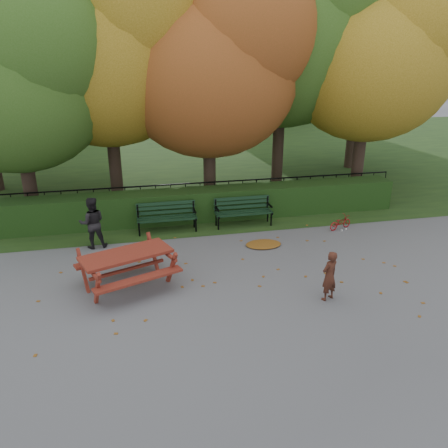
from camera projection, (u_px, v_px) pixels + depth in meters
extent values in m
plane|color=slate|center=(237.00, 284.00, 10.33)|extent=(90.00, 90.00, 0.00)
plane|color=#1A3114|center=(174.00, 157.00, 23.08)|extent=(90.00, 90.00, 0.00)
cube|color=#C0B296|center=(17.00, 16.00, 29.51)|extent=(10.00, 7.00, 15.00)
cube|color=#C0B296|center=(251.00, 42.00, 35.23)|extent=(9.00, 6.00, 12.00)
cube|color=black|center=(204.00, 204.00, 14.25)|extent=(13.00, 0.90, 1.00)
cube|color=black|center=(200.00, 208.00, 15.13)|extent=(14.00, 0.04, 0.04)
cube|color=black|center=(200.00, 183.00, 14.79)|extent=(14.00, 0.04, 0.04)
cylinder|color=black|center=(110.00, 203.00, 14.38)|extent=(0.03, 0.03, 1.00)
cylinder|color=black|center=(200.00, 197.00, 14.97)|extent=(0.03, 0.03, 1.00)
cylinder|color=black|center=(283.00, 191.00, 15.57)|extent=(0.03, 0.03, 1.00)
cylinder|color=black|center=(372.00, 186.00, 16.26)|extent=(0.03, 0.03, 1.00)
cylinder|color=#32211C|center=(29.00, 179.00, 14.05)|extent=(0.44, 0.44, 2.62)
ellipsoid|color=#305618|center=(13.00, 88.00, 13.03)|extent=(5.60, 5.60, 5.04)
sphere|color=#305618|center=(38.00, 42.00, 12.13)|extent=(4.20, 4.20, 4.20)
cylinder|color=#32211C|center=(115.00, 159.00, 15.58)|extent=(0.44, 0.44, 3.15)
ellipsoid|color=#7E5C0F|center=(105.00, 58.00, 14.35)|extent=(6.40, 6.40, 5.76)
sphere|color=#7E5C0F|center=(137.00, 8.00, 13.33)|extent=(4.80, 4.80, 4.80)
cylinder|color=#32211C|center=(209.00, 164.00, 15.57)|extent=(0.44, 0.44, 2.80)
ellipsoid|color=brown|center=(208.00, 76.00, 14.48)|extent=(6.00, 6.00, 5.40)
sphere|color=brown|center=(245.00, 31.00, 13.51)|extent=(4.50, 4.50, 4.50)
cylinder|color=#32211C|center=(278.00, 144.00, 17.22)|extent=(0.44, 0.44, 3.50)
ellipsoid|color=#305618|center=(283.00, 42.00, 15.86)|extent=(6.80, 6.80, 6.12)
cylinder|color=#32211C|center=(359.00, 156.00, 16.48)|extent=(0.44, 0.44, 2.97)
ellipsoid|color=#7E5C0F|center=(369.00, 66.00, 15.32)|extent=(5.80, 5.80, 5.22)
sphere|color=#7E5C0F|center=(413.00, 25.00, 14.39)|extent=(4.35, 4.35, 4.35)
cylinder|color=#32211C|center=(352.00, 134.00, 20.45)|extent=(0.44, 0.44, 3.15)
ellipsoid|color=#305618|center=(360.00, 57.00, 19.22)|extent=(6.00, 6.00, 5.40)
sphere|color=#305618|center=(395.00, 23.00, 18.26)|extent=(4.50, 4.50, 4.50)
cube|color=black|center=(168.00, 220.00, 13.03)|extent=(1.80, 0.12, 0.04)
cube|color=black|center=(167.00, 218.00, 13.19)|extent=(1.80, 0.12, 0.04)
cube|color=black|center=(166.00, 216.00, 13.35)|extent=(1.80, 0.12, 0.04)
cube|color=black|center=(166.00, 212.00, 13.40)|extent=(1.80, 0.05, 0.10)
cube|color=black|center=(166.00, 207.00, 13.34)|extent=(1.80, 0.05, 0.10)
cube|color=black|center=(166.00, 203.00, 13.30)|extent=(1.80, 0.05, 0.10)
cube|color=black|center=(139.00, 221.00, 13.03)|extent=(0.05, 0.55, 0.06)
cube|color=black|center=(138.00, 211.00, 13.19)|extent=(0.05, 0.05, 0.41)
cylinder|color=black|center=(139.00, 229.00, 12.94)|extent=(0.05, 0.05, 0.44)
cylinder|color=black|center=(139.00, 225.00, 13.27)|extent=(0.05, 0.05, 0.44)
cube|color=black|center=(138.00, 215.00, 12.98)|extent=(0.05, 0.45, 0.04)
cube|color=black|center=(195.00, 217.00, 13.37)|extent=(0.05, 0.55, 0.06)
cube|color=black|center=(193.00, 207.00, 13.53)|extent=(0.05, 0.05, 0.41)
cylinder|color=black|center=(196.00, 225.00, 13.28)|extent=(0.05, 0.05, 0.44)
cylinder|color=black|center=(194.00, 221.00, 13.60)|extent=(0.05, 0.05, 0.44)
cube|color=black|center=(195.00, 210.00, 13.31)|extent=(0.05, 0.45, 0.04)
cube|color=black|center=(245.00, 215.00, 13.50)|extent=(1.80, 0.12, 0.04)
cube|color=black|center=(244.00, 213.00, 13.67)|extent=(1.80, 0.12, 0.04)
cube|color=black|center=(242.00, 211.00, 13.83)|extent=(1.80, 0.12, 0.04)
cube|color=black|center=(242.00, 207.00, 13.87)|extent=(1.80, 0.05, 0.10)
cube|color=black|center=(242.00, 202.00, 13.82)|extent=(1.80, 0.05, 0.10)
cube|color=black|center=(242.00, 198.00, 13.77)|extent=(1.80, 0.05, 0.10)
cube|color=black|center=(217.00, 215.00, 13.50)|extent=(0.05, 0.55, 0.06)
cube|color=black|center=(215.00, 206.00, 13.67)|extent=(0.05, 0.05, 0.41)
cylinder|color=black|center=(218.00, 223.00, 13.41)|extent=(0.05, 0.05, 0.44)
cylinder|color=black|center=(216.00, 219.00, 13.74)|extent=(0.05, 0.05, 0.44)
cube|color=black|center=(217.00, 209.00, 13.45)|extent=(0.05, 0.45, 0.04)
cube|color=black|center=(270.00, 211.00, 13.84)|extent=(0.05, 0.55, 0.06)
cube|color=black|center=(267.00, 202.00, 14.01)|extent=(0.05, 0.05, 0.41)
cylinder|color=black|center=(271.00, 219.00, 13.75)|extent=(0.05, 0.05, 0.44)
cylinder|color=black|center=(268.00, 215.00, 14.08)|extent=(0.05, 0.05, 0.44)
cube|color=black|center=(270.00, 205.00, 13.79)|extent=(0.05, 0.45, 0.04)
cube|color=maroon|center=(126.00, 254.00, 9.90)|extent=(2.18, 1.51, 0.07)
cube|color=maroon|center=(139.00, 279.00, 9.50)|extent=(1.98, 0.99, 0.06)
cube|color=maroon|center=(117.00, 257.00, 10.54)|extent=(1.98, 0.99, 0.06)
cube|color=maroon|center=(97.00, 289.00, 9.19)|extent=(0.27, 0.56, 0.98)
cube|color=maroon|center=(83.00, 271.00, 9.98)|extent=(0.27, 0.56, 0.98)
cube|color=maroon|center=(88.00, 268.00, 9.48)|extent=(0.61, 1.43, 0.07)
cube|color=maroon|center=(172.00, 268.00, 10.09)|extent=(0.27, 0.56, 0.98)
cube|color=maroon|center=(153.00, 253.00, 10.88)|extent=(0.27, 0.56, 0.98)
cube|color=maroon|center=(161.00, 249.00, 10.38)|extent=(0.61, 1.43, 0.07)
cube|color=maroon|center=(128.00, 269.00, 10.04)|extent=(1.70, 0.71, 0.07)
ellipsoid|color=brown|center=(263.00, 244.00, 12.39)|extent=(1.22, 1.07, 0.07)
imported|color=#421F15|center=(329.00, 276.00, 9.48)|extent=(0.49, 0.42, 1.15)
imported|color=black|center=(92.00, 223.00, 12.03)|extent=(0.76, 0.62, 1.46)
imported|color=maroon|center=(340.00, 222.00, 13.49)|extent=(0.89, 0.56, 0.44)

